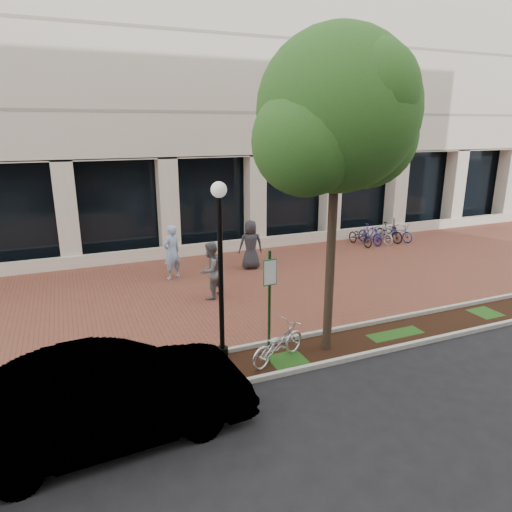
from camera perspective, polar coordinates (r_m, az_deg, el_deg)
name	(u,v)px	position (r m, az deg, el deg)	size (l,w,h in m)	color
ground	(256,284)	(16.37, 0.02, -3.49)	(120.00, 120.00, 0.00)	black
brick_plaza	(256,284)	(16.37, 0.02, -3.47)	(40.00, 9.00, 0.01)	brown
planting_strip	(335,346)	(12.08, 9.88, -11.07)	(40.00, 1.50, 0.01)	black
curb_plaza_side	(320,333)	(12.63, 8.05, -9.47)	(40.00, 0.12, 0.12)	#B2B3A8
curb_street_side	(352,358)	(11.51, 11.93, -12.33)	(40.00, 0.12, 0.12)	#B2B3A8
near_office_building	(176,31)	(25.83, -10.02, 26.00)	(40.00, 12.12, 16.00)	beige
parking_sign	(270,295)	(10.44, 1.71, -4.85)	(0.34, 0.07, 2.78)	#163D19
lamppost	(220,263)	(10.45, -4.46, -0.92)	(0.36, 0.36, 4.29)	black
street_tree	(338,122)	(10.71, 10.26, 16.18)	(4.34, 3.62, 7.57)	#412F25
locked_bicycle	(278,343)	(11.07, 2.77, -10.84)	(0.61, 1.75, 0.92)	silver
pedestrian_left	(172,252)	(16.92, -10.46, 0.47)	(0.73, 0.48, 2.01)	#8DA9D2
pedestrian_mid	(211,271)	(14.81, -5.71, -1.83)	(0.92, 0.72, 1.89)	slate
pedestrian_right	(251,245)	(17.85, -0.68, 1.41)	(0.94, 0.61, 1.93)	#28282D
bollard	(394,227)	(24.21, 16.83, 3.50)	(0.12, 0.12, 1.01)	silver
bike_rack_cluster	(380,234)	(22.70, 15.20, 2.67)	(3.05, 1.75, 0.96)	black
sedan_near_curb	(110,398)	(8.80, -17.75, -16.52)	(1.76, 5.04, 1.66)	#B8B7BC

